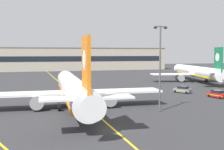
% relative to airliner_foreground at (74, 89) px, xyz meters
% --- Properties ---
extents(ground_plane, '(400.00, 400.00, 0.00)m').
position_rel_airliner_foreground_xyz_m(ground_plane, '(2.22, -15.43, -3.37)').
color(ground_plane, '#2D2D30').
extents(taxiway_centreline, '(4.67, 179.95, 0.01)m').
position_rel_airliner_foreground_xyz_m(taxiway_centreline, '(2.22, 14.57, -3.37)').
color(taxiway_centreline, yellow).
rests_on(taxiway_centreline, ground).
extents(airliner_foreground, '(32.17, 41.50, 11.65)m').
position_rel_airliner_foreground_xyz_m(airliner_foreground, '(0.00, 0.00, 0.00)').
color(airliner_foreground, white).
rests_on(airliner_foreground, ground).
extents(airliner_background, '(31.37, 40.03, 11.31)m').
position_rel_airliner_foreground_xyz_m(airliner_background, '(46.48, 34.30, -0.10)').
color(airliner_background, white).
rests_on(airliner_background, ground).
extents(apron_lamp_post, '(2.24, 0.90, 14.06)m').
position_rel_airliner_foreground_xyz_m(apron_lamp_post, '(13.35, -6.40, 3.97)').
color(apron_lamp_post, '#515156').
rests_on(apron_lamp_post, ground).
extents(service_car_nearest, '(3.67, 4.53, 1.79)m').
position_rel_airliner_foreground_xyz_m(service_car_nearest, '(28.09, 11.75, -2.60)').
color(service_car_nearest, slate).
rests_on(service_car_nearest, ground).
extents(service_car_third, '(2.75, 4.49, 1.79)m').
position_rel_airliner_foreground_xyz_m(service_car_third, '(31.50, 3.05, -2.60)').
color(service_car_third, red).
rests_on(service_car_third, ground).
extents(safety_cone_by_nose_gear, '(0.44, 0.44, 0.55)m').
position_rel_airliner_foreground_xyz_m(safety_cone_by_nose_gear, '(0.01, 17.01, -3.11)').
color(safety_cone_by_nose_gear, orange).
rests_on(safety_cone_by_nose_gear, ground).
extents(terminal_building, '(131.66, 12.40, 12.85)m').
position_rel_airliner_foreground_xyz_m(terminal_building, '(3.27, 109.66, 3.06)').
color(terminal_building, '#B2A893').
rests_on(terminal_building, ground).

